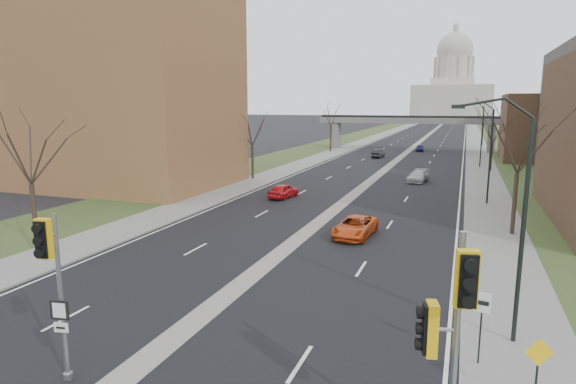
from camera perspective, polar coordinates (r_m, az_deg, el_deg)
The scene contains 29 objects.
ground at distance 17.65m, azimuth -17.37°, elevation -19.15°, with size 700.00×700.00×0.00m, color black.
road_surface at distance 162.51m, azimuth 16.86°, elevation 6.95°, with size 20.00×600.00×0.01m, color black.
median_strip at distance 162.51m, azimuth 16.86°, elevation 6.95°, with size 1.20×600.00×0.02m, color gray.
sidewalk_right at distance 162.23m, azimuth 21.12°, elevation 6.71°, with size 4.00×600.00×0.12m, color gray.
sidewalk_left at distance 163.66m, azimuth 12.64°, elevation 7.18°, with size 4.00×600.00×0.12m, color gray.
grass_verge_right at distance 162.43m, azimuth 23.25°, elevation 6.57°, with size 8.00×600.00×0.10m, color #2C431F.
grass_verge_left at distance 164.57m, azimuth 10.56°, elevation 7.27°, with size 8.00×600.00×0.10m, color #2C431F.
apartment_building at distance 55.18m, azimuth -20.66°, elevation 12.28°, with size 25.00×16.00×22.00m, color #8E5F38.
commercial_block_far at distance 82.98m, azimuth 28.90°, elevation 6.66°, with size 14.00×14.00×10.00m, color #513826.
pedestrian_bridge at distance 92.58m, azimuth 14.29°, elevation 7.79°, with size 34.00×3.00×6.45m.
capitol at distance 332.28m, azimuth 18.91°, elevation 11.60°, with size 48.00×42.00×55.75m.
streetlight_near at distance 18.11m, azimuth 24.21°, elevation 4.37°, with size 2.61×0.20×8.70m.
streetlight_mid at distance 44.04m, azimuth 22.04°, elevation 7.56°, with size 2.61×0.20×8.70m.
streetlight_far at distance 70.02m, azimuth 21.47°, elevation 8.38°, with size 2.61×0.20×8.70m.
tree_left_a at distance 30.32m, azimuth -28.54°, elevation 5.49°, with size 7.20×7.20×9.40m.
tree_left_b at distance 54.96m, azimuth -4.28°, elevation 7.94°, with size 6.75×6.75×8.81m.
tree_left_c at distance 87.02m, azimuth 5.13°, elevation 9.37°, with size 7.65×7.65×9.99m.
tree_right_a at distance 34.20m, azimuth 25.83°, elevation 6.14°, with size 7.20×7.20×9.40m.
tree_right_b at distance 67.13m, azimuth 23.18°, elevation 7.23°, with size 6.30×6.30×8.22m.
tree_right_c at distance 107.05m, azimuth 22.23°, elevation 8.83°, with size 7.65×7.65×9.99m.
signal_pole_median at distance 16.04m, azimuth -26.20°, elevation -8.24°, with size 0.66×0.89×5.36m.
signal_pole_right at distance 11.75m, azimuth 18.61°, elevation -14.18°, with size 1.22×0.97×5.79m.
speed_limit_sign at distance 17.31m, azimuth 21.96°, elevation -13.37°, with size 0.53×0.12×2.46m.
warning_sign at distance 15.79m, azimuth 27.50°, elevation -17.52°, with size 0.79×0.30×2.10m.
car_left_near at distance 44.43m, azimuth -0.54°, elevation 0.16°, with size 1.57×3.91×1.33m, color red.
car_left_far at distance 79.28m, azimuth 10.67°, elevation 4.50°, with size 1.38×3.96×1.30m, color black.
car_right_near at distance 31.85m, azimuth 7.95°, elevation -4.09°, with size 2.16×4.69×1.30m, color #CC4B15.
car_right_mid at distance 55.49m, azimuth 15.18°, elevation 1.83°, with size 1.81×4.44×1.29m, color #B3B2BA.
car_right_far at distance 91.90m, azimuth 15.36°, elevation 5.07°, with size 1.44×3.59×1.22m, color navy.
Camera 1 is at (9.71, -11.99, 8.57)m, focal length 30.00 mm.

